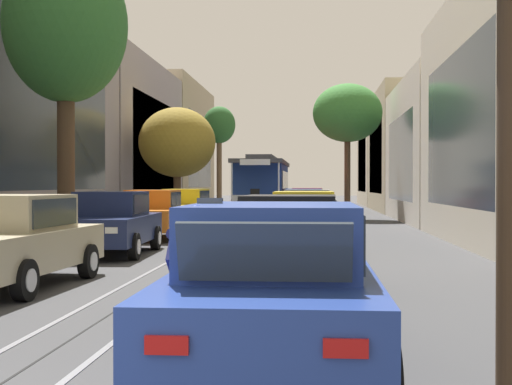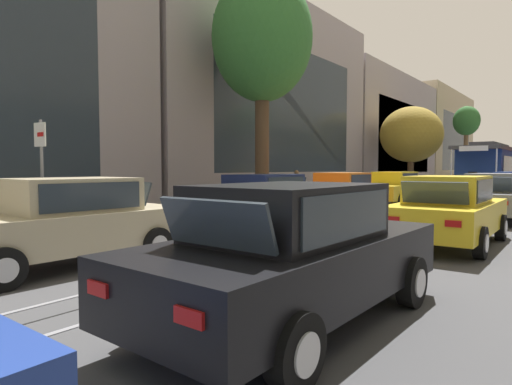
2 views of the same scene
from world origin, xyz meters
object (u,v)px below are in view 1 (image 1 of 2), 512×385
(parked_car_black_second_right, at_px, (290,242))
(street_tree_kerb_left_mid, at_px, (177,143))
(parked_car_navy_mid_left, at_px, (111,223))
(parked_car_orange_fourth_left, at_px, (153,214))
(street_tree_kerb_left_fourth, at_px, (219,128))
(parked_car_blue_fifth_right, at_px, (304,207))
(street_tree_kerb_right_second, at_px, (347,114))
(cable_car_trolley, at_px, (263,186))
(parked_car_red_sixth_right, at_px, (308,203))
(parked_car_yellow_mid_right, at_px, (303,222))
(motorcycle_with_rider, at_px, (198,290))
(parked_car_yellow_fifth_left, at_px, (186,209))
(parked_car_beige_second_left, at_px, (11,241))
(pedestrian_on_left_pavement, at_px, (72,207))
(street_tree_kerb_left_second, at_px, (66,27))
(parked_car_grey_fourth_right, at_px, (308,213))
(parked_car_blue_near_right, at_px, (274,289))

(parked_car_black_second_right, relative_size, street_tree_kerb_left_mid, 0.76)
(parked_car_black_second_right, bearing_deg, parked_car_navy_mid_left, 129.58)
(parked_car_navy_mid_left, height_order, parked_car_orange_fourth_left, same)
(street_tree_kerb_left_fourth, bearing_deg, parked_car_blue_fifth_right, -72.61)
(street_tree_kerb_right_second, distance_m, cable_car_trolley, 6.01)
(parked_car_blue_fifth_right, relative_size, cable_car_trolley, 0.48)
(street_tree_kerb_left_mid, bearing_deg, parked_car_black_second_right, -74.86)
(parked_car_red_sixth_right, bearing_deg, parked_car_yellow_mid_right, -89.84)
(parked_car_orange_fourth_left, bearing_deg, motorcycle_with_rider, -75.86)
(parked_car_yellow_mid_right, bearing_deg, parked_car_red_sixth_right, 90.16)
(parked_car_yellow_mid_right, bearing_deg, parked_car_yellow_fifth_left, 116.29)
(parked_car_beige_second_left, bearing_deg, parked_car_yellow_fifth_left, 89.70)
(cable_car_trolley, distance_m, pedestrian_on_left_pavement, 14.55)
(parked_car_orange_fourth_left, distance_m, parked_car_black_second_right, 11.94)
(parked_car_navy_mid_left, height_order, street_tree_kerb_left_second, street_tree_kerb_left_second)
(parked_car_black_second_right, bearing_deg, parked_car_yellow_mid_right, 88.80)
(street_tree_kerb_right_second, relative_size, motorcycle_with_rider, 3.64)
(parked_car_beige_second_left, bearing_deg, parked_car_red_sixth_right, 78.88)
(parked_car_grey_fourth_right, distance_m, parked_car_blue_fifth_right, 6.55)
(street_tree_kerb_right_second, relative_size, cable_car_trolley, 0.76)
(pedestrian_on_left_pavement, bearing_deg, parked_car_yellow_fifth_left, 37.66)
(parked_car_beige_second_left, bearing_deg, cable_car_trolley, 84.83)
(parked_car_beige_second_left, xyz_separation_m, street_tree_kerb_right_second, (6.88, 25.14, 4.61))
(street_tree_kerb_left_fourth, relative_size, pedestrian_on_left_pavement, 4.47)
(parked_car_blue_fifth_right, relative_size, parked_car_red_sixth_right, 1.00)
(street_tree_kerb_left_second, bearing_deg, parked_car_beige_second_left, -76.26)
(parked_car_red_sixth_right, relative_size, pedestrian_on_left_pavement, 2.65)
(parked_car_grey_fourth_right, bearing_deg, parked_car_orange_fourth_left, -165.29)
(parked_car_yellow_mid_right, bearing_deg, parked_car_beige_second_left, -127.19)
(parked_car_grey_fourth_right, bearing_deg, street_tree_kerb_left_fourth, 103.74)
(street_tree_kerb_left_second, height_order, street_tree_kerb_right_second, street_tree_kerb_left_second)
(parked_car_blue_near_right, relative_size, motorcycle_with_rider, 2.29)
(parked_car_blue_near_right, distance_m, street_tree_kerb_left_mid, 30.84)
(parked_car_yellow_mid_right, xyz_separation_m, street_tree_kerb_right_second, (1.99, 18.70, 4.61))
(parked_car_grey_fourth_right, bearing_deg, parked_car_blue_fifth_right, 91.69)
(parked_car_orange_fourth_left, distance_m, motorcycle_with_rider, 17.34)
(parked_car_yellow_mid_right, relative_size, parked_car_grey_fourth_right, 1.00)
(parked_car_grey_fourth_right, bearing_deg, parked_car_blue_near_right, -90.52)
(parked_car_yellow_mid_right, height_order, street_tree_kerb_left_mid, street_tree_kerb_left_mid)
(motorcycle_with_rider, height_order, pedestrian_on_left_pavement, pedestrian_on_left_pavement)
(parked_car_navy_mid_left, bearing_deg, parked_car_yellow_mid_right, 8.09)
(parked_car_navy_mid_left, xyz_separation_m, street_tree_kerb_left_mid, (-1.97, 18.92, 3.13))
(parked_car_red_sixth_right, xyz_separation_m, street_tree_kerb_right_second, (2.04, 0.53, 4.61))
(street_tree_kerb_left_second, xyz_separation_m, street_tree_kerb_right_second, (9.00, 16.44, -0.98))
(street_tree_kerb_left_second, distance_m, pedestrian_on_left_pavement, 7.30)
(parked_car_beige_second_left, bearing_deg, parked_car_black_second_right, 1.20)
(parked_car_yellow_fifth_left, distance_m, parked_car_yellow_mid_right, 10.84)
(street_tree_kerb_right_second, relative_size, pedestrian_on_left_pavement, 4.19)
(parked_car_blue_near_right, xyz_separation_m, street_tree_kerb_left_mid, (-6.68, 29.94, 3.13))
(parked_car_blue_fifth_right, bearing_deg, cable_car_trolley, 106.90)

